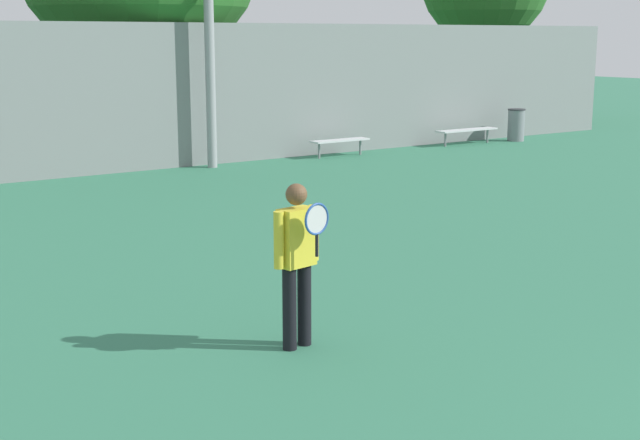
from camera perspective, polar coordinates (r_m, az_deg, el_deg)
name	(u,v)px	position (r m, az deg, el deg)	size (l,w,h in m)	color
tennis_player	(297,256)	(8.70, -1.46, -2.31)	(0.56, 0.44, 1.65)	black
bench_courtside_near	(467,131)	(25.78, 9.39, 5.67)	(2.06, 0.40, 0.44)	silver
bench_courtside_far	(340,141)	(22.89, 1.29, 5.07)	(1.64, 0.40, 0.44)	silver
trash_bin	(516,125)	(26.99, 12.44, 5.97)	(0.51, 0.51, 0.94)	gray
back_fence	(80,100)	(20.23, -15.12, 7.43)	(34.65, 0.06, 3.35)	gray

